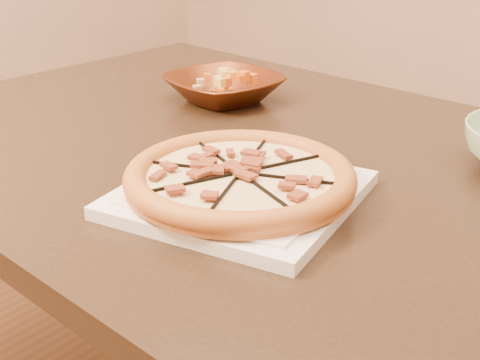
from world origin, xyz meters
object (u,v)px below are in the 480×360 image
(pizza, at_px, (240,177))
(dining_table, at_px, (267,207))
(plate, at_px, (240,193))
(bronze_bowl, at_px, (224,88))

(pizza, bearing_deg, dining_table, 115.56)
(dining_table, distance_m, plate, 0.22)
(dining_table, xyz_separation_m, plate, (0.08, -0.17, 0.11))
(plate, bearing_deg, bronze_bowl, 133.37)
(pizza, distance_m, bronze_bowl, 0.46)
(plate, distance_m, bronze_bowl, 0.46)
(dining_table, height_order, plate, plate)
(dining_table, distance_m, pizza, 0.23)
(dining_table, relative_size, pizza, 4.77)
(pizza, relative_size, bronze_bowl, 1.45)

